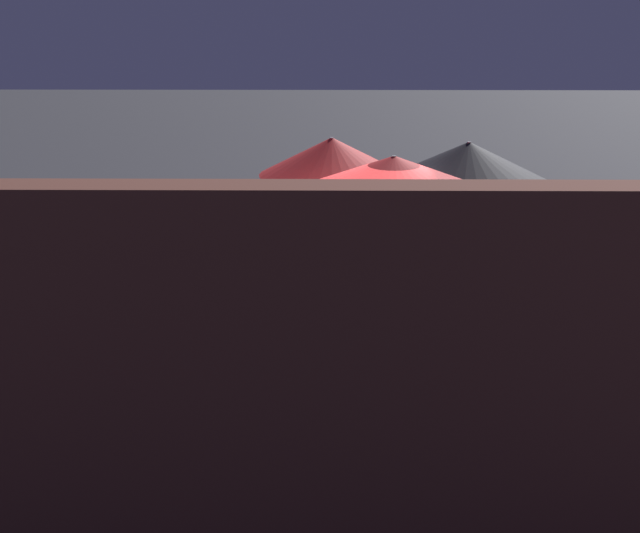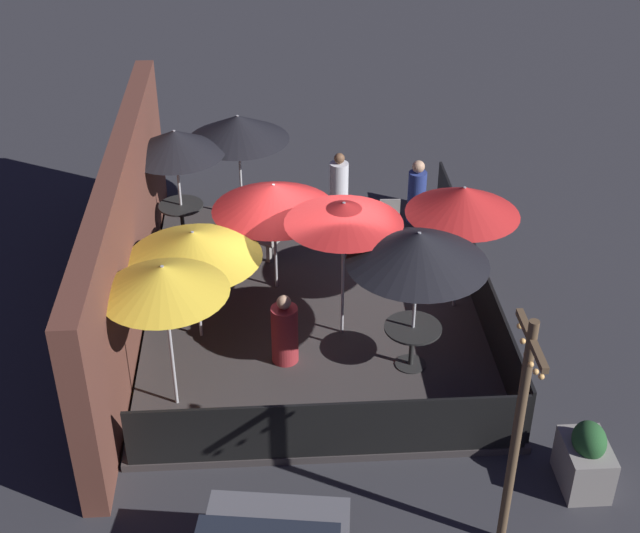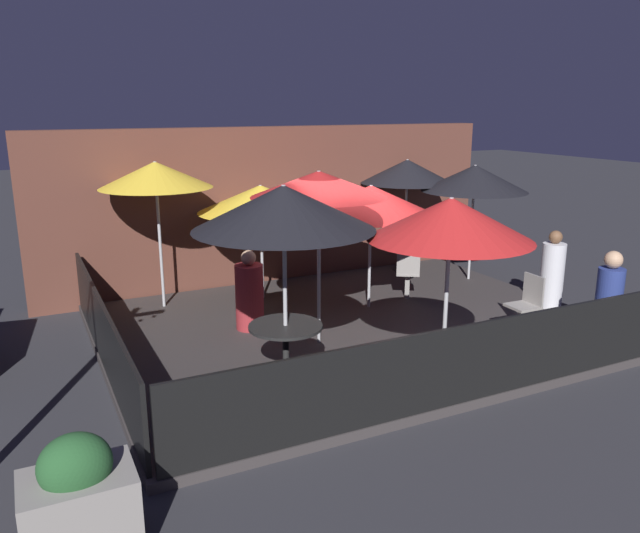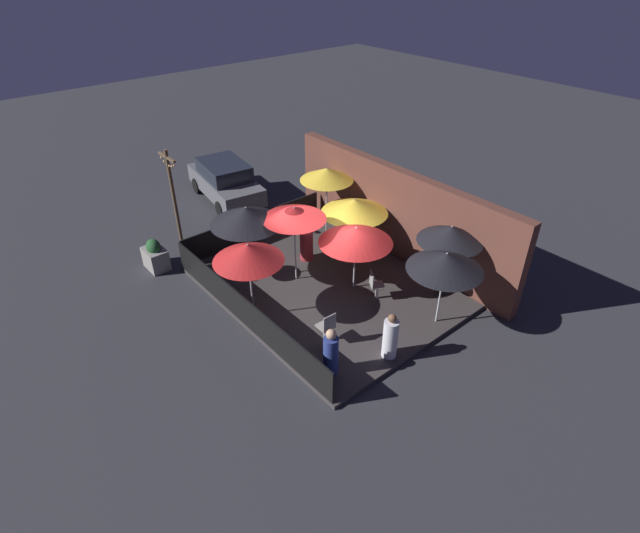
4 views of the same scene
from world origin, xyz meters
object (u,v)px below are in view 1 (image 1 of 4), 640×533
at_px(dining_table_1, 462,291).
at_px(patron_2, 464,359).
at_px(patio_umbrella_4, 249,241).
at_px(patron_1, 101,268).
at_px(patio_umbrella_2, 625,248).
at_px(patio_umbrella_7, 406,290).
at_px(planter_box, 620,263).
at_px(patio_umbrella_1, 468,164).
at_px(dining_table_0, 3,447).
at_px(patio_umbrella_5, 332,156).
at_px(patio_umbrella_6, 394,173).
at_px(patron_0, 26,310).
at_px(patio_chair_0, 161,292).
at_px(patio_chair_1, 171,368).

xyz_separation_m(dining_table_1, patron_2, (0.26, 2.01, -0.05)).
bearing_deg(dining_table_1, patio_umbrella_4, 40.84).
height_order(patio_umbrella_4, dining_table_1, patio_umbrella_4).
bearing_deg(patron_1, patio_umbrella_2, -101.64).
bearing_deg(patio_umbrella_7, planter_box, -123.84).
height_order(patio_umbrella_1, dining_table_0, patio_umbrella_1).
distance_m(patio_umbrella_5, patron_2, 3.67).
bearing_deg(dining_table_1, patio_umbrella_6, 47.04).
height_order(patron_0, patron_2, patron_0).
distance_m(dining_table_0, patron_0, 3.30).
bearing_deg(patio_umbrella_6, patron_1, -26.02).
relative_size(patio_chair_0, planter_box, 0.89).
relative_size(patio_umbrella_2, planter_box, 2.33).
distance_m(patio_umbrella_7, patron_0, 5.12).
bearing_deg(planter_box, patio_umbrella_5, 12.96).
bearing_deg(patio_umbrella_2, patio_umbrella_5, -63.78).
height_order(dining_table_0, patron_2, patron_2).
bearing_deg(patio_umbrella_2, patio_umbrella_4, -26.84).
xyz_separation_m(patio_umbrella_1, patio_umbrella_6, (0.96, 1.03, 0.10)).
xyz_separation_m(patio_umbrella_5, patio_umbrella_6, (-0.67, 2.04, 0.20)).
relative_size(patio_umbrella_2, dining_table_0, 2.81).
xyz_separation_m(patio_umbrella_1, patio_umbrella_7, (1.01, 3.41, -0.41)).
relative_size(dining_table_0, patio_chair_1, 0.94).
distance_m(patio_chair_0, patron_1, 1.13).
distance_m(patio_umbrella_6, patron_1, 4.50).
height_order(dining_table_1, patron_0, patron_0).
distance_m(patio_umbrella_5, patron_0, 4.27).
height_order(patio_umbrella_5, patio_chair_1, patio_umbrella_5).
bearing_deg(planter_box, patio_umbrella_4, 39.05).
height_order(patio_umbrella_7, dining_table_0, patio_umbrella_7).
distance_m(patio_chair_0, patio_chair_1, 2.37).
relative_size(patio_umbrella_1, patron_1, 1.81).
bearing_deg(patio_umbrella_5, patron_1, 3.95).
height_order(dining_table_0, patio_chair_0, patio_chair_0).
relative_size(patio_chair_1, patron_2, 0.75).
relative_size(patio_umbrella_1, dining_table_1, 2.71).
relative_size(patio_umbrella_6, dining_table_1, 2.73).
bearing_deg(patio_chair_1, patio_umbrella_5, -175.09).
bearing_deg(patron_0, patron_2, -169.39).
xyz_separation_m(patio_umbrella_6, dining_table_0, (3.41, 2.90, -1.74)).
bearing_deg(dining_table_0, patio_chair_1, -122.17).
distance_m(dining_table_0, patron_1, 4.74).
bearing_deg(patio_umbrella_1, dining_table_0, 41.96).
xyz_separation_m(patio_umbrella_1, planter_box, (-2.61, -1.99, -1.85)).
bearing_deg(patio_chair_1, patio_umbrella_7, 93.55).
bearing_deg(dining_table_1, patio_chair_1, 33.68).
height_order(dining_table_0, dining_table_1, dining_table_1).
bearing_deg(dining_table_1, patio_chair_0, -2.05).
height_order(patio_chair_0, planter_box, patio_chair_0).
relative_size(patio_umbrella_2, patio_umbrella_4, 1.13).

